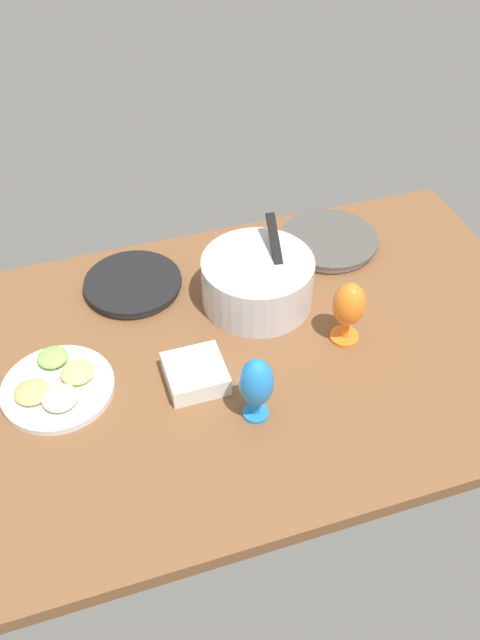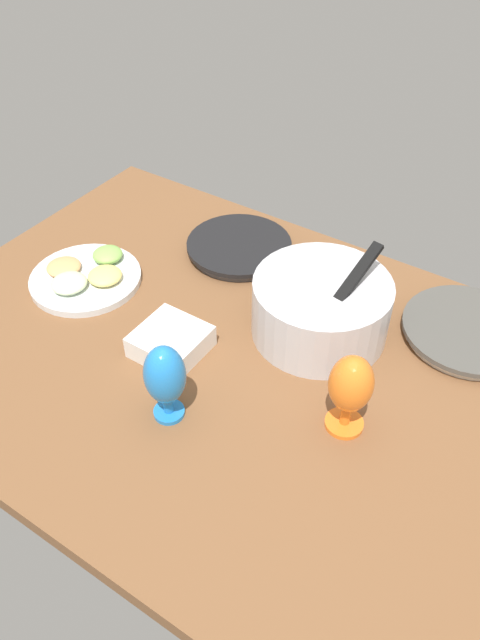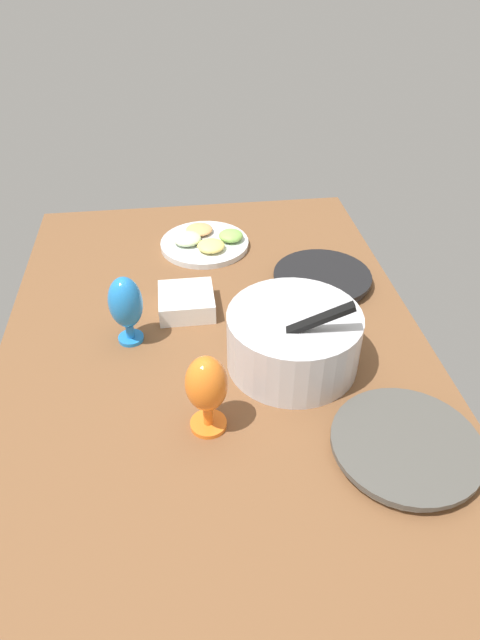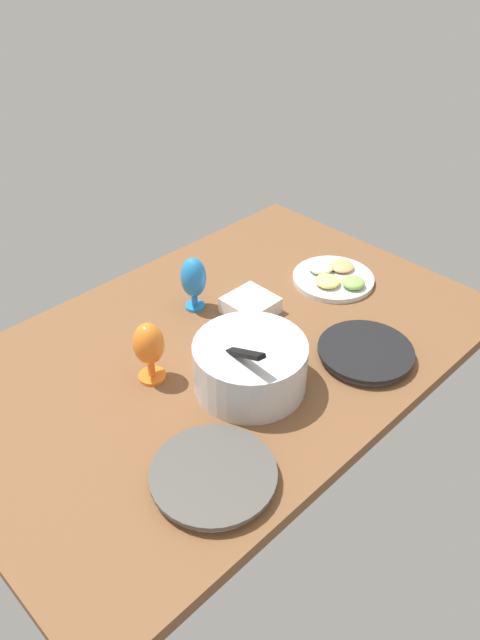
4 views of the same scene
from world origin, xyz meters
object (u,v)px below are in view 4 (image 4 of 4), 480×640
(mixing_bowl, at_px, (250,364))
(hurricane_glass_blue, at_px, (193,279))
(square_bowl_white, at_px, (250,305))
(fruit_platter, at_px, (334,277))
(dinner_plate_right, at_px, (213,476))
(dinner_plate_left, at_px, (365,353))
(hurricane_glass_orange, at_px, (149,346))

(mixing_bowl, bearing_deg, hurricane_glass_blue, -109.46)
(mixing_bowl, xyz_separation_m, square_bowl_white, (-0.24, -0.23, -0.05))
(fruit_platter, bearing_deg, dinner_plate_right, 20.91)
(mixing_bowl, distance_m, square_bowl_white, 0.34)
(dinner_plate_left, bearing_deg, fruit_platter, -128.62)
(mixing_bowl, relative_size, fruit_platter, 1.11)
(hurricane_glass_orange, bearing_deg, square_bowl_white, -176.73)
(fruit_platter, distance_m, square_bowl_white, 0.33)
(mixing_bowl, height_order, square_bowl_white, mixing_bowl)
(fruit_platter, relative_size, square_bowl_white, 1.92)
(dinner_plate_right, bearing_deg, mixing_bowl, -149.87)
(dinner_plate_right, relative_size, hurricane_glass_blue, 1.62)
(dinner_plate_left, bearing_deg, mixing_bowl, -25.62)
(dinner_plate_left, relative_size, hurricane_glass_orange, 1.50)
(dinner_plate_right, distance_m, mixing_bowl, 0.34)
(hurricane_glass_blue, bearing_deg, square_bowl_white, 126.70)
(hurricane_glass_blue, bearing_deg, dinner_plate_left, 109.21)
(dinner_plate_left, height_order, fruit_platter, fruit_platter)
(dinner_plate_right, xyz_separation_m, mixing_bowl, (-0.29, -0.17, 0.06))
(hurricane_glass_orange, relative_size, square_bowl_white, 1.28)
(dinner_plate_left, height_order, mixing_bowl, mixing_bowl)
(fruit_platter, xyz_separation_m, hurricane_glass_blue, (0.43, -0.22, 0.09))
(dinner_plate_right, distance_m, hurricane_glass_blue, 0.69)
(hurricane_glass_blue, relative_size, square_bowl_white, 1.27)
(hurricane_glass_orange, bearing_deg, dinner_plate_right, 72.59)
(dinner_plate_left, distance_m, dinner_plate_right, 0.60)
(dinner_plate_right, bearing_deg, dinner_plate_left, -178.59)
(dinner_plate_right, distance_m, square_bowl_white, 0.66)
(mixing_bowl, height_order, hurricane_glass_orange, mixing_bowl)
(dinner_plate_left, relative_size, hurricane_glass_blue, 1.52)
(dinner_plate_left, height_order, square_bowl_white, square_bowl_white)
(mixing_bowl, relative_size, square_bowl_white, 2.13)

